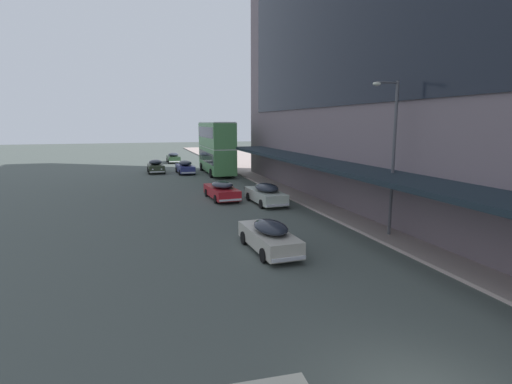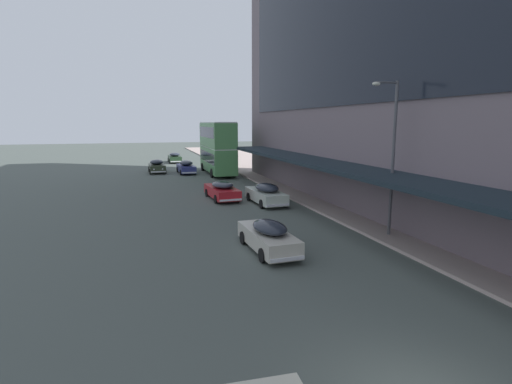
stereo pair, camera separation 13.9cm
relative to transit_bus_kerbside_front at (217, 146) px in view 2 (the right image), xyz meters
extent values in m
cube|color=#4E8F4F|center=(0.00, 0.00, -1.54)|extent=(2.59, 10.42, 2.74)
cube|color=black|center=(0.00, 0.00, -1.21)|extent=(2.63, 9.59, 1.21)
cube|color=silver|center=(0.00, 0.00, -0.12)|extent=(2.50, 10.42, 0.12)
cube|color=#4E8F4F|center=(0.00, 0.00, 1.30)|extent=(2.59, 10.42, 2.74)
cube|color=black|center=(0.00, 0.00, 1.63)|extent=(2.63, 9.59, 1.21)
cube|color=silver|center=(0.00, 0.00, 2.72)|extent=(2.50, 10.42, 0.12)
cube|color=black|center=(0.06, 5.23, 2.42)|extent=(1.24, 0.07, 0.36)
cylinder|color=black|center=(-1.20, 3.54, -2.76)|extent=(0.26, 1.00, 1.00)
cylinder|color=black|center=(1.28, 3.52, -2.76)|extent=(0.26, 1.00, 1.00)
cylinder|color=black|center=(-1.28, -3.21, -2.76)|extent=(0.26, 1.00, 1.00)
cylinder|color=black|center=(1.21, -3.24, -2.76)|extent=(0.26, 1.00, 1.00)
cube|color=#2B3423|center=(-6.80, 3.02, -2.65)|extent=(1.83, 4.05, 0.79)
ellipsoid|color=#1E232D|center=(-6.80, 3.22, -1.97)|extent=(1.59, 2.23, 0.61)
cube|color=silver|center=(-6.76, 0.96, -2.89)|extent=(1.68, 0.15, 0.14)
cube|color=silver|center=(-6.83, 5.08, -2.89)|extent=(1.68, 0.15, 0.14)
sphere|color=silver|center=(-6.28, 1.00, -2.60)|extent=(0.18, 0.18, 0.18)
sphere|color=silver|center=(-7.25, 0.98, -2.60)|extent=(0.18, 0.18, 0.18)
cylinder|color=black|center=(-5.89, 1.79, -2.94)|extent=(0.15, 0.64, 0.64)
cylinder|color=black|center=(-7.66, 1.76, -2.94)|extent=(0.15, 0.64, 0.64)
cylinder|color=black|center=(-5.93, 4.28, -2.94)|extent=(0.15, 0.64, 0.64)
cylinder|color=black|center=(-7.70, 4.25, -2.94)|extent=(0.15, 0.64, 0.64)
cube|color=#B31B23|center=(-2.85, -15.76, -2.67)|extent=(2.04, 4.86, 0.74)
ellipsoid|color=#1E232D|center=(-2.84, -16.00, -2.07)|extent=(1.71, 2.71, 0.50)
cube|color=silver|center=(-2.99, -13.33, -2.89)|extent=(1.69, 0.22, 0.14)
cube|color=silver|center=(-2.71, -18.19, -2.89)|extent=(1.69, 0.22, 0.14)
sphere|color=silver|center=(-3.47, -13.39, -2.62)|extent=(0.18, 0.18, 0.18)
sphere|color=silver|center=(-2.50, -13.33, -2.62)|extent=(0.18, 0.18, 0.18)
cylinder|color=black|center=(-3.82, -14.34, -2.94)|extent=(0.18, 0.65, 0.64)
cylinder|color=black|center=(-2.05, -14.24, -2.94)|extent=(0.18, 0.65, 0.64)
cylinder|color=black|center=(-3.65, -17.29, -2.94)|extent=(0.18, 0.65, 0.64)
cylinder|color=black|center=(-1.88, -17.18, -2.94)|extent=(0.18, 0.65, 0.64)
cube|color=#1E331F|center=(-3.51, 15.27, -2.64)|extent=(1.77, 4.60, 0.79)
ellipsoid|color=#1E232D|center=(-3.51, 15.05, -2.00)|extent=(1.54, 2.53, 0.53)
cube|color=silver|center=(-3.48, 17.61, -2.89)|extent=(1.64, 0.14, 0.14)
cube|color=silver|center=(-3.53, 12.94, -2.89)|extent=(1.64, 0.14, 0.14)
sphere|color=silver|center=(-3.96, 17.59, -2.59)|extent=(0.18, 0.18, 0.18)
sphere|color=silver|center=(-3.01, 17.58, -2.59)|extent=(0.18, 0.18, 0.18)
cylinder|color=black|center=(-4.35, 16.70, -2.94)|extent=(0.15, 0.64, 0.64)
cylinder|color=black|center=(-2.63, 16.68, -2.94)|extent=(0.15, 0.64, 0.64)
cylinder|color=black|center=(-4.39, 13.86, -2.94)|extent=(0.15, 0.64, 0.64)
cylinder|color=black|center=(-2.66, 13.85, -2.94)|extent=(0.15, 0.64, 0.64)
cube|color=navy|center=(-3.51, 1.47, -2.65)|extent=(1.81, 4.73, 0.77)
ellipsoid|color=#1E232D|center=(-3.51, 1.23, -1.99)|extent=(1.55, 2.62, 0.62)
cube|color=silver|center=(-3.58, 3.86, -2.89)|extent=(1.61, 0.16, 0.14)
cube|color=silver|center=(-3.45, -0.93, -2.89)|extent=(1.61, 0.16, 0.14)
sphere|color=silver|center=(-4.04, 3.82, -2.60)|extent=(0.18, 0.18, 0.18)
sphere|color=silver|center=(-3.11, 3.85, -2.60)|extent=(0.18, 0.18, 0.18)
cylinder|color=black|center=(-4.40, 2.90, -2.94)|extent=(0.16, 0.64, 0.64)
cylinder|color=black|center=(-2.71, 2.94, -2.94)|extent=(0.16, 0.64, 0.64)
cylinder|color=black|center=(-4.32, -0.01, -2.94)|extent=(0.16, 0.64, 0.64)
cylinder|color=black|center=(-2.63, 0.04, -2.94)|extent=(0.16, 0.64, 0.64)
cube|color=beige|center=(-3.51, -29.10, -2.66)|extent=(1.76, 4.61, 0.76)
ellipsoid|color=#1E232D|center=(-3.50, -29.32, -2.04)|extent=(1.50, 2.56, 0.54)
cube|color=silver|center=(-3.59, -26.77, -2.89)|extent=(1.52, 0.17, 0.14)
cube|color=silver|center=(-3.43, -31.43, -2.89)|extent=(1.52, 0.17, 0.14)
sphere|color=silver|center=(-4.03, -26.81, -2.61)|extent=(0.18, 0.18, 0.18)
sphere|color=silver|center=(-3.15, -26.78, -2.61)|extent=(0.18, 0.18, 0.18)
cylinder|color=black|center=(-4.36, -27.71, -2.94)|extent=(0.16, 0.64, 0.64)
cylinder|color=black|center=(-2.76, -27.66, -2.94)|extent=(0.16, 0.64, 0.64)
cylinder|color=black|center=(-4.26, -30.54, -2.94)|extent=(0.16, 0.64, 0.64)
cylinder|color=black|center=(-2.66, -30.48, -2.94)|extent=(0.16, 0.64, 0.64)
cube|color=beige|center=(-0.11, -18.49, -2.66)|extent=(1.91, 4.85, 0.77)
ellipsoid|color=#1E232D|center=(-0.10, -18.73, -2.00)|extent=(1.63, 2.69, 0.60)
cube|color=silver|center=(-0.18, -16.04, -2.89)|extent=(1.67, 0.17, 0.14)
cube|color=silver|center=(-0.03, -20.94, -2.89)|extent=(1.67, 0.17, 0.14)
sphere|color=silver|center=(-0.67, -16.08, -2.61)|extent=(0.18, 0.18, 0.18)
sphere|color=silver|center=(0.30, -16.05, -2.61)|extent=(0.18, 0.18, 0.18)
cylinder|color=black|center=(-1.03, -17.03, -2.94)|extent=(0.16, 0.64, 0.64)
cylinder|color=black|center=(0.72, -16.97, -2.94)|extent=(0.16, 0.64, 0.64)
cylinder|color=black|center=(-0.94, -20.00, -2.94)|extent=(0.16, 0.64, 0.64)
cylinder|color=black|center=(0.82, -19.95, -2.94)|extent=(0.16, 0.64, 0.64)
cylinder|color=#4C4C51|center=(3.34, -28.75, 0.81)|extent=(0.16, 0.16, 7.85)
cylinder|color=#4C4C51|center=(2.74, -28.75, 4.64)|extent=(1.20, 0.10, 0.10)
ellipsoid|color=silver|center=(2.14, -28.75, 4.56)|extent=(0.44, 0.28, 0.20)
camera|label=1|loc=(-9.42, -46.14, 2.69)|focal=28.00mm
camera|label=2|loc=(-9.29, -46.18, 2.69)|focal=28.00mm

